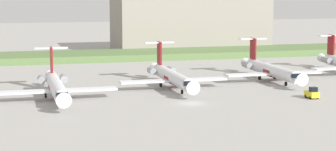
% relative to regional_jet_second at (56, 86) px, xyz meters
% --- Properties ---
extents(ground_plane, '(500.00, 500.00, 0.00)m').
position_rel_regional_jet_second_xyz_m(ground_plane, '(23.47, 18.60, -2.54)').
color(ground_plane, '#9E9B96').
extents(grass_berm, '(320.00, 20.00, 1.99)m').
position_rel_regional_jet_second_xyz_m(grass_berm, '(23.47, 63.90, -1.54)').
color(grass_berm, '#597542').
rests_on(grass_berm, ground).
extents(regional_jet_second, '(22.81, 31.00, 9.00)m').
position_rel_regional_jet_second_xyz_m(regional_jet_second, '(0.00, 0.00, 0.00)').
color(regional_jet_second, silver).
rests_on(regional_jet_second, ground).
extents(regional_jet_third, '(22.81, 31.00, 9.00)m').
position_rel_regional_jet_second_xyz_m(regional_jet_third, '(24.79, 6.75, 0.00)').
color(regional_jet_third, silver).
rests_on(regional_jet_third, ground).
extents(regional_jet_fourth, '(22.81, 31.00, 9.00)m').
position_rel_regional_jet_second_xyz_m(regional_jet_fourth, '(49.54, 10.85, 0.00)').
color(regional_jet_fourth, silver).
rests_on(regional_jet_fourth, ground).
extents(distant_hangar, '(51.79, 23.51, 17.43)m').
position_rel_regional_jet_second_xyz_m(distant_hangar, '(52.65, 84.41, 6.18)').
color(distant_hangar, gray).
rests_on(distant_hangar, ground).
extents(baggage_tug, '(1.72, 3.20, 2.30)m').
position_rel_regional_jet_second_xyz_m(baggage_tug, '(47.62, -12.39, -1.53)').
color(baggage_tug, yellow).
rests_on(baggage_tug, ground).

